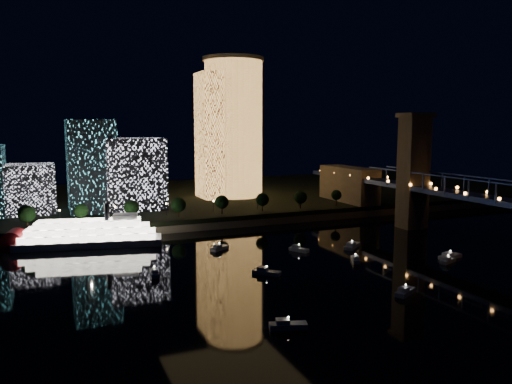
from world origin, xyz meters
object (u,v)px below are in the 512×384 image
Objects in this scene: tower_rectangular at (219,136)px; truss_bridge at (501,207)px; riverboat at (83,235)px; tower_cylindrical at (234,128)px.

tower_rectangular reaches higher than truss_bridge.
riverboat is (-77.38, -71.32, -34.84)m from tower_rectangular.
riverboat is at bearing -139.95° from tower_cylindrical.
tower_cylindrical is at bearing 40.05° from riverboat.
truss_bridge is at bearing -70.63° from tower_cylindrical.
tower_cylindrical is 1.13× the size of tower_rectangular.
tower_cylindrical reaches higher than tower_rectangular.
tower_rectangular is at bearing 113.10° from truss_bridge.
truss_bridge reaches higher than riverboat.
tower_cylindrical is 120.28m from riverboat.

